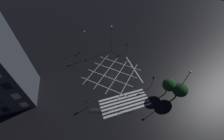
{
  "coord_description": "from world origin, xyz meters",
  "views": [
    {
      "loc": [
        -8.18,
        -25.43,
        27.76
      ],
      "look_at": [
        0.0,
        0.0,
        1.58
      ],
      "focal_mm": 20.0,
      "sensor_mm": 36.0,
      "label": 1
    }
  ],
  "objects_px": {
    "traffic_light_nw_cross": "(76,57)",
    "traffic_light_se_main": "(153,80)",
    "traffic_light_nw_main": "(80,54)",
    "traffic_light_sw_main": "(87,102)",
    "street_lamp_far": "(85,38)",
    "street_tree_near": "(169,85)",
    "traffic_light_ne_cross": "(127,46)",
    "street_lamp_east": "(185,81)",
    "street_tree_far": "(180,90)",
    "street_lamp_west": "(111,33)"
  },
  "relations": [
    {
      "from": "street_tree_near",
      "to": "traffic_light_nw_cross",
      "type": "bearing_deg",
      "value": 135.29
    },
    {
      "from": "traffic_light_ne_cross",
      "to": "street_tree_near",
      "type": "height_order",
      "value": "street_tree_near"
    },
    {
      "from": "street_lamp_west",
      "to": "traffic_light_se_main",
      "type": "bearing_deg",
      "value": -75.68
    },
    {
      "from": "traffic_light_sw_main",
      "to": "street_lamp_west",
      "type": "relative_size",
      "value": 0.33
    },
    {
      "from": "traffic_light_sw_main",
      "to": "traffic_light_se_main",
      "type": "height_order",
      "value": "traffic_light_se_main"
    },
    {
      "from": "street_tree_near",
      "to": "traffic_light_nw_main",
      "type": "bearing_deg",
      "value": 133.31
    },
    {
      "from": "street_lamp_west",
      "to": "street_tree_far",
      "type": "distance_m",
      "value": 26.8
    },
    {
      "from": "traffic_light_nw_cross",
      "to": "street_lamp_west",
      "type": "bearing_deg",
      "value": 102.3
    },
    {
      "from": "traffic_light_se_main",
      "to": "street_tree_far",
      "type": "distance_m",
      "value": 6.6
    },
    {
      "from": "traffic_light_sw_main",
      "to": "traffic_light_ne_cross",
      "type": "bearing_deg",
      "value": 45.7
    },
    {
      "from": "traffic_light_se_main",
      "to": "street_tree_far",
      "type": "relative_size",
      "value": 0.82
    },
    {
      "from": "traffic_light_nw_cross",
      "to": "street_tree_far",
      "type": "distance_m",
      "value": 31.25
    },
    {
      "from": "traffic_light_sw_main",
      "to": "street_tree_far",
      "type": "xyz_separation_m",
      "value": [
        21.5,
        -4.4,
        1.46
      ]
    },
    {
      "from": "street_lamp_east",
      "to": "street_tree_near",
      "type": "distance_m",
      "value": 3.7
    },
    {
      "from": "traffic_light_nw_main",
      "to": "street_tree_near",
      "type": "xyz_separation_m",
      "value": [
        19.15,
        -20.31,
        0.9
      ]
    },
    {
      "from": "street_lamp_far",
      "to": "street_lamp_west",
      "type": "bearing_deg",
      "value": -18.91
    },
    {
      "from": "traffic_light_ne_cross",
      "to": "street_tree_near",
      "type": "xyz_separation_m",
      "value": [
        2.54,
        -20.18,
        1.21
      ]
    },
    {
      "from": "traffic_light_sw_main",
      "to": "traffic_light_se_main",
      "type": "relative_size",
      "value": 0.72
    },
    {
      "from": "traffic_light_nw_cross",
      "to": "traffic_light_se_main",
      "type": "distance_m",
      "value": 24.72
    },
    {
      "from": "street_lamp_far",
      "to": "street_tree_near",
      "type": "distance_m",
      "value": 30.57
    },
    {
      "from": "traffic_light_nw_cross",
      "to": "traffic_light_se_main",
      "type": "xyz_separation_m",
      "value": [
        17.97,
        -16.96,
        0.75
      ]
    },
    {
      "from": "traffic_light_ne_cross",
      "to": "street_lamp_west",
      "type": "relative_size",
      "value": 0.39
    },
    {
      "from": "traffic_light_nw_cross",
      "to": "street_lamp_east",
      "type": "distance_m",
      "value": 31.42
    },
    {
      "from": "street_lamp_far",
      "to": "street_tree_near",
      "type": "bearing_deg",
      "value": -58.21
    },
    {
      "from": "traffic_light_nw_cross",
      "to": "traffic_light_se_main",
      "type": "relative_size",
      "value": 0.76
    },
    {
      "from": "traffic_light_ne_cross",
      "to": "street_lamp_east",
      "type": "distance_m",
      "value": 22.64
    },
    {
      "from": "traffic_light_se_main",
      "to": "street_tree_near",
      "type": "relative_size",
      "value": 0.8
    },
    {
      "from": "traffic_light_sw_main",
      "to": "street_tree_far",
      "type": "height_order",
      "value": "street_tree_far"
    },
    {
      "from": "traffic_light_sw_main",
      "to": "traffic_light_nw_cross",
      "type": "height_order",
      "value": "traffic_light_nw_cross"
    },
    {
      "from": "traffic_light_ne_cross",
      "to": "traffic_light_se_main",
      "type": "bearing_deg",
      "value": 0.45
    },
    {
      "from": "traffic_light_sw_main",
      "to": "traffic_light_se_main",
      "type": "xyz_separation_m",
      "value": [
        17.45,
        0.78,
        0.88
      ]
    },
    {
      "from": "street_lamp_west",
      "to": "street_tree_near",
      "type": "bearing_deg",
      "value": -72.03
    },
    {
      "from": "traffic_light_nw_cross",
      "to": "street_lamp_east",
      "type": "bearing_deg",
      "value": 45.41
    },
    {
      "from": "street_lamp_west",
      "to": "street_lamp_far",
      "type": "distance_m",
      "value": 9.34
    },
    {
      "from": "traffic_light_sw_main",
      "to": "street_lamp_far",
      "type": "relative_size",
      "value": 0.41
    },
    {
      "from": "street_tree_near",
      "to": "street_lamp_east",
      "type": "bearing_deg",
      "value": -43.17
    },
    {
      "from": "street_tree_far",
      "to": "street_tree_near",
      "type": "bearing_deg",
      "value": 130.06
    },
    {
      "from": "traffic_light_sw_main",
      "to": "street_tree_far",
      "type": "bearing_deg",
      "value": -11.55
    },
    {
      "from": "street_lamp_east",
      "to": "street_lamp_far",
      "type": "xyz_separation_m",
      "value": [
        -17.87,
        27.63,
        -1.4
      ]
    },
    {
      "from": "traffic_light_nw_cross",
      "to": "street_lamp_west",
      "type": "xyz_separation_m",
      "value": [
        12.92,
        2.82,
        4.92
      ]
    },
    {
      "from": "traffic_light_ne_cross",
      "to": "street_lamp_west",
      "type": "xyz_separation_m",
      "value": [
        -4.92,
        2.81,
        4.61
      ]
    },
    {
      "from": "traffic_light_sw_main",
      "to": "street_lamp_far",
      "type": "distance_m",
      "value": 24.01
    },
    {
      "from": "street_tree_near",
      "to": "street_tree_far",
      "type": "distance_m",
      "value": 2.56
    },
    {
      "from": "traffic_light_nw_cross",
      "to": "traffic_light_nw_main",
      "type": "distance_m",
      "value": 1.39
    },
    {
      "from": "traffic_light_se_main",
      "to": "street_tree_near",
      "type": "distance_m",
      "value": 4.09
    },
    {
      "from": "traffic_light_nw_main",
      "to": "traffic_light_ne_cross",
      "type": "height_order",
      "value": "traffic_light_nw_main"
    },
    {
      "from": "traffic_light_sw_main",
      "to": "street_lamp_far",
      "type": "bearing_deg",
      "value": 80.9
    },
    {
      "from": "traffic_light_ne_cross",
      "to": "traffic_light_se_main",
      "type": "height_order",
      "value": "traffic_light_se_main"
    },
    {
      "from": "traffic_light_nw_main",
      "to": "traffic_light_se_main",
      "type": "relative_size",
      "value": 0.96
    },
    {
      "from": "traffic_light_nw_cross",
      "to": "traffic_light_se_main",
      "type": "height_order",
      "value": "traffic_light_se_main"
    }
  ]
}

